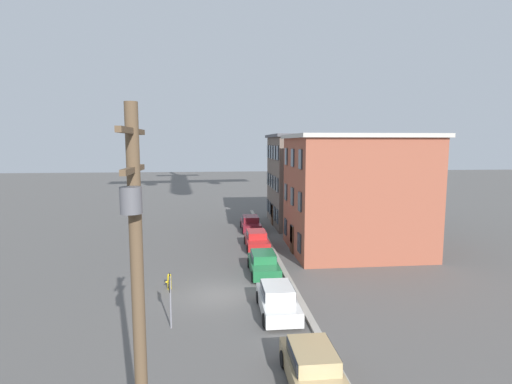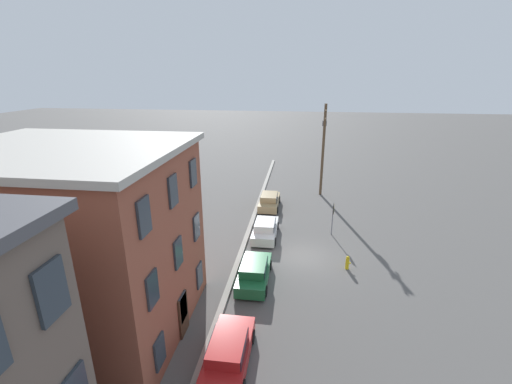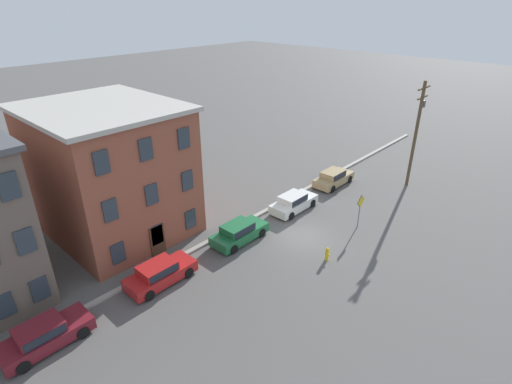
# 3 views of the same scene
# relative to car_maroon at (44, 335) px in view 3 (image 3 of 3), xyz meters

# --- Properties ---
(ground_plane) EXTENTS (200.00, 200.00, 0.00)m
(ground_plane) POSITION_rel_car_maroon_xyz_m (17.05, -3.39, -0.75)
(ground_plane) COLOR #565451
(kerb_strip) EXTENTS (56.00, 0.36, 0.16)m
(kerb_strip) POSITION_rel_car_maroon_xyz_m (17.05, 1.11, -0.67)
(kerb_strip) COLOR #9E998E
(kerb_strip) RESTS_ON ground_plane
(apartment_midblock) EXTENTS (9.13, 10.69, 9.44)m
(apartment_midblock) POSITION_rel_car_maroon_xyz_m (8.59, 7.70, 3.98)
(apartment_midblock) COLOR brown
(apartment_midblock) RESTS_ON ground_plane
(car_maroon) EXTENTS (4.40, 1.92, 1.43)m
(car_maroon) POSITION_rel_car_maroon_xyz_m (0.00, 0.00, 0.00)
(car_maroon) COLOR maroon
(car_maroon) RESTS_ON ground_plane
(car_red) EXTENTS (4.40, 1.92, 1.43)m
(car_red) POSITION_rel_car_maroon_xyz_m (6.86, -0.09, 0.00)
(car_red) COLOR #B21E1E
(car_red) RESTS_ON ground_plane
(car_green) EXTENTS (4.40, 1.92, 1.43)m
(car_green) POSITION_rel_car_maroon_xyz_m (13.49, -0.32, 0.00)
(car_green) COLOR #1E6638
(car_green) RESTS_ON ground_plane
(car_white) EXTENTS (4.40, 1.92, 1.43)m
(car_white) POSITION_rel_car_maroon_xyz_m (19.80, -0.35, 0.00)
(car_white) COLOR silver
(car_white) RESTS_ON ground_plane
(car_tan) EXTENTS (4.40, 1.92, 1.43)m
(car_tan) POSITION_rel_car_maroon_xyz_m (26.21, -0.05, 0.00)
(car_tan) COLOR tan
(car_tan) RESTS_ON ground_plane
(caution_sign) EXTENTS (1.02, 0.08, 2.74)m
(caution_sign) POSITION_rel_car_maroon_xyz_m (21.00, -5.68, 1.09)
(caution_sign) COLOR slate
(caution_sign) RESTS_ON ground_plane
(utility_pole) EXTENTS (2.40, 0.44, 9.61)m
(utility_pole) POSITION_rel_car_maroon_xyz_m (30.85, -5.19, 4.64)
(utility_pole) COLOR brown
(utility_pole) RESTS_ON ground_plane
(fire_hydrant) EXTENTS (0.24, 0.34, 0.96)m
(fire_hydrant) POSITION_rel_car_maroon_xyz_m (15.81, -6.32, -0.27)
(fire_hydrant) COLOR yellow
(fire_hydrant) RESTS_ON ground_plane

